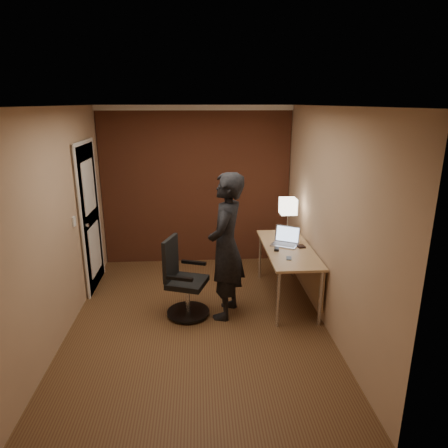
{
  "coord_description": "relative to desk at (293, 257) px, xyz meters",
  "views": [
    {
      "loc": [
        0.03,
        -4.3,
        2.54
      ],
      "look_at": [
        0.35,
        0.55,
        1.05
      ],
      "focal_mm": 32.0,
      "sensor_mm": 36.0,
      "label": 1
    }
  ],
  "objects": [
    {
      "name": "desk",
      "position": [
        0.0,
        0.0,
        0.0
      ],
      "size": [
        0.6,
        1.5,
        0.73
      ],
      "color": "tan",
      "rests_on": "ground"
    },
    {
      "name": "laptop",
      "position": [
        -0.08,
        0.13,
        0.19
      ],
      "size": [
        0.41,
        0.38,
        0.23
      ],
      "color": "silver",
      "rests_on": "desk"
    },
    {
      "name": "mouse",
      "position": [
        -0.24,
        -0.09,
        0.14
      ],
      "size": [
        0.08,
        0.11,
        0.03
      ],
      "primitive_type": "cube",
      "rotation": [
        0.0,
        0.0,
        -0.22
      ],
      "color": "black",
      "rests_on": "desk"
    },
    {
      "name": "room",
      "position": [
        -1.53,
        1.04,
        0.77
      ],
      "size": [
        4.0,
        4.0,
        4.0
      ],
      "color": "brown",
      "rests_on": "ground"
    },
    {
      "name": "wallet",
      "position": [
        0.1,
        0.0,
        0.14
      ],
      "size": [
        0.11,
        0.12,
        0.02
      ],
      "primitive_type": "cube",
      "rotation": [
        0.0,
        0.0,
        0.16
      ],
      "color": "black",
      "rests_on": "desk"
    },
    {
      "name": "person",
      "position": [
        -0.91,
        -0.36,
        0.29
      ],
      "size": [
        0.62,
        0.75,
        1.78
      ],
      "primitive_type": "imported",
      "rotation": [
        0.0,
        0.0,
        -1.9
      ],
      "color": "black",
      "rests_on": "ground"
    },
    {
      "name": "desk_lamp",
      "position": [
        0.02,
        0.5,
        0.55
      ],
      "size": [
        0.22,
        0.22,
        0.54
      ],
      "color": "silver",
      "rests_on": "desk"
    },
    {
      "name": "office_chair",
      "position": [
        -1.44,
        -0.34,
        -0.17
      ],
      "size": [
        0.56,
        0.61,
        0.97
      ],
      "color": "black",
      "rests_on": "ground"
    },
    {
      "name": "phone",
      "position": [
        -0.15,
        -0.38,
        0.13
      ],
      "size": [
        0.08,
        0.12,
        0.01
      ],
      "primitive_type": "cube",
      "rotation": [
        0.0,
        0.0,
        -0.21
      ],
      "color": "black",
      "rests_on": "desk"
    }
  ]
}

